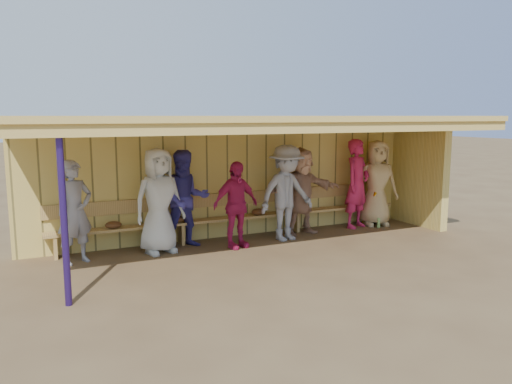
{
  "coord_description": "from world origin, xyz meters",
  "views": [
    {
      "loc": [
        -4.07,
        -8.2,
        2.5
      ],
      "look_at": [
        0.0,
        0.35,
        1.05
      ],
      "focal_mm": 35.0,
      "sensor_mm": 36.0,
      "label": 1
    }
  ],
  "objects_px": {
    "player_a": "(75,212)",
    "bench": "(240,212)",
    "player_b": "(159,201)",
    "player_f": "(301,191)",
    "player_c": "(186,199)",
    "player_e": "(286,193)",
    "player_g": "(357,184)",
    "player_d": "(236,205)",
    "player_h": "(377,183)"
  },
  "relations": [
    {
      "from": "player_b",
      "to": "player_d",
      "type": "xyz_separation_m",
      "value": [
        1.4,
        -0.28,
        -0.14
      ]
    },
    {
      "from": "player_b",
      "to": "player_c",
      "type": "height_order",
      "value": "player_b"
    },
    {
      "from": "player_c",
      "to": "player_g",
      "type": "bearing_deg",
      "value": 6.51
    },
    {
      "from": "player_c",
      "to": "player_h",
      "type": "height_order",
      "value": "player_h"
    },
    {
      "from": "player_a",
      "to": "player_d",
      "type": "relative_size",
      "value": 1.07
    },
    {
      "from": "player_d",
      "to": "bench",
      "type": "height_order",
      "value": "player_d"
    },
    {
      "from": "player_f",
      "to": "player_h",
      "type": "bearing_deg",
      "value": -3.49
    },
    {
      "from": "player_d",
      "to": "player_h",
      "type": "bearing_deg",
      "value": -4.36
    },
    {
      "from": "player_a",
      "to": "player_g",
      "type": "bearing_deg",
      "value": -22.86
    },
    {
      "from": "bench",
      "to": "player_h",
      "type": "bearing_deg",
      "value": -5.32
    },
    {
      "from": "player_f",
      "to": "player_g",
      "type": "height_order",
      "value": "player_g"
    },
    {
      "from": "player_d",
      "to": "player_g",
      "type": "distance_m",
      "value": 3.19
    },
    {
      "from": "player_b",
      "to": "player_f",
      "type": "bearing_deg",
      "value": -7.84
    },
    {
      "from": "player_c",
      "to": "player_e",
      "type": "relative_size",
      "value": 0.97
    },
    {
      "from": "player_f",
      "to": "player_g",
      "type": "relative_size",
      "value": 0.93
    },
    {
      "from": "player_a",
      "to": "player_c",
      "type": "xyz_separation_m",
      "value": [
        2.02,
        0.2,
        0.05
      ]
    },
    {
      "from": "player_g",
      "to": "player_h",
      "type": "distance_m",
      "value": 0.55
    },
    {
      "from": "player_d",
      "to": "bench",
      "type": "xyz_separation_m",
      "value": [
        0.42,
        0.76,
        -0.3
      ]
    },
    {
      "from": "player_f",
      "to": "player_b",
      "type": "bearing_deg",
      "value": 179.68
    },
    {
      "from": "player_f",
      "to": "player_h",
      "type": "distance_m",
      "value": 2.0
    },
    {
      "from": "player_a",
      "to": "bench",
      "type": "bearing_deg",
      "value": -16.0
    },
    {
      "from": "player_d",
      "to": "bench",
      "type": "distance_m",
      "value": 0.92
    },
    {
      "from": "player_c",
      "to": "player_e",
      "type": "xyz_separation_m",
      "value": [
        1.99,
        -0.34,
        0.03
      ]
    },
    {
      "from": "player_b",
      "to": "player_f",
      "type": "distance_m",
      "value": 3.12
    },
    {
      "from": "player_g",
      "to": "bench",
      "type": "height_order",
      "value": "player_g"
    },
    {
      "from": "player_g",
      "to": "player_d",
      "type": "bearing_deg",
      "value": 165.69
    },
    {
      "from": "player_a",
      "to": "bench",
      "type": "height_order",
      "value": "player_a"
    },
    {
      "from": "player_b",
      "to": "player_d",
      "type": "height_order",
      "value": "player_b"
    },
    {
      "from": "player_c",
      "to": "player_h",
      "type": "distance_m",
      "value": 4.54
    },
    {
      "from": "player_e",
      "to": "player_g",
      "type": "bearing_deg",
      "value": 0.79
    },
    {
      "from": "player_b",
      "to": "player_f",
      "type": "height_order",
      "value": "player_b"
    },
    {
      "from": "bench",
      "to": "player_d",
      "type": "bearing_deg",
      "value": -119.07
    },
    {
      "from": "player_c",
      "to": "bench",
      "type": "bearing_deg",
      "value": 20.16
    },
    {
      "from": "player_d",
      "to": "player_a",
      "type": "bearing_deg",
      "value": 163.64
    },
    {
      "from": "player_b",
      "to": "bench",
      "type": "xyz_separation_m",
      "value": [
        1.82,
        0.48,
        -0.44
      ]
    },
    {
      "from": "player_a",
      "to": "player_e",
      "type": "distance_m",
      "value": 4.02
    },
    {
      "from": "player_b",
      "to": "player_e",
      "type": "relative_size",
      "value": 1.0
    },
    {
      "from": "player_a",
      "to": "player_e",
      "type": "bearing_deg",
      "value": -26.7
    },
    {
      "from": "player_d",
      "to": "player_g",
      "type": "height_order",
      "value": "player_g"
    },
    {
      "from": "player_d",
      "to": "player_h",
      "type": "relative_size",
      "value": 0.85
    },
    {
      "from": "player_c",
      "to": "player_e",
      "type": "bearing_deg",
      "value": -3.06
    },
    {
      "from": "player_d",
      "to": "player_e",
      "type": "relative_size",
      "value": 0.86
    },
    {
      "from": "player_d",
      "to": "player_b",
      "type": "bearing_deg",
      "value": 157.32
    },
    {
      "from": "player_g",
      "to": "bench",
      "type": "relative_size",
      "value": 0.26
    },
    {
      "from": "player_b",
      "to": "player_g",
      "type": "distance_m",
      "value": 4.56
    },
    {
      "from": "player_c",
      "to": "player_g",
      "type": "height_order",
      "value": "player_g"
    },
    {
      "from": "player_e",
      "to": "bench",
      "type": "xyz_separation_m",
      "value": [
        -0.74,
        0.64,
        -0.44
      ]
    },
    {
      "from": "player_b",
      "to": "player_d",
      "type": "relative_size",
      "value": 1.17
    },
    {
      "from": "player_f",
      "to": "player_h",
      "type": "relative_size",
      "value": 0.95
    },
    {
      "from": "player_b",
      "to": "bench",
      "type": "bearing_deg",
      "value": 3.67
    }
  ]
}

